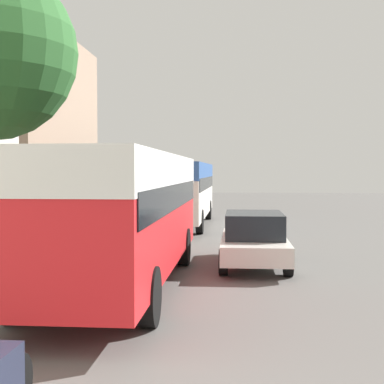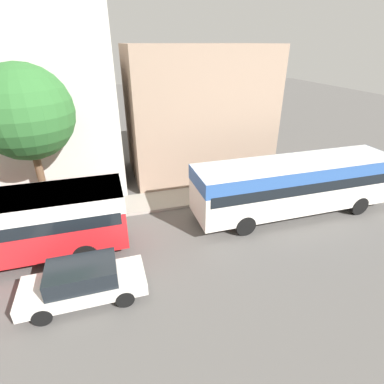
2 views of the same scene
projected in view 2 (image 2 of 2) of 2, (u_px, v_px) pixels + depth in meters
name	position (u px, v px, depth m)	size (l,w,h in m)	color
building_midblock	(22.00, 75.00, 16.24)	(6.21, 9.43, 13.29)	beige
building_far_terrace	(197.00, 112.00, 19.78)	(5.80, 8.94, 8.19)	gray
bus_lead	(4.00, 222.00, 11.84)	(2.57, 9.38, 2.92)	red
bus_following	(296.00, 180.00, 15.41)	(2.65, 10.75, 2.92)	silver
car_crossing	(83.00, 281.00, 10.51)	(1.79, 4.27, 1.44)	silver
street_tree	(25.00, 113.00, 13.43)	(4.29, 4.29, 7.43)	brown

